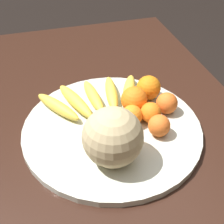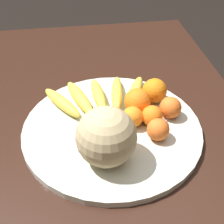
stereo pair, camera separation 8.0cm
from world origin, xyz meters
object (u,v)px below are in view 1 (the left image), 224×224
kitchen_table (89,148)px  fruit_bowl (112,129)px  melon (113,137)px  orange_top_small (132,115)px  orange_front_left (167,103)px  orange_back_right (134,100)px  orange_mid_center (149,88)px  banana_bunch (94,98)px  orange_back_left (113,117)px  orange_front_right (159,126)px  produce_tag (158,118)px  orange_side_extra (151,113)px

kitchen_table → fruit_bowl: fruit_bowl is taller
melon → orange_top_small: (-0.11, 0.08, -0.04)m
orange_front_left → orange_back_right: bearing=-110.2°
orange_front_left → orange_mid_center: 0.08m
banana_bunch → orange_front_left: size_ratio=5.38×
orange_front_left → orange_back_left: 0.16m
orange_back_right → melon: bearing=-33.8°
orange_front_right → orange_back_left: orange_back_left is taller
kitchen_table → orange_mid_center: size_ratio=17.68×
orange_back_left → orange_front_left: bearing=95.7°
orange_back_left → orange_top_small: orange_back_left is taller
orange_mid_center → orange_back_left: size_ratio=1.21×
orange_mid_center → orange_back_left: 0.16m
orange_front_left → produce_tag: orange_front_left is taller
orange_mid_center → orange_back_right: bearing=-53.6°
orange_front_left → orange_back_left: same height
melon → orange_side_extra: (-0.10, 0.14, -0.04)m
kitchen_table → orange_back_left: size_ratio=21.35×
melon → orange_back_right: size_ratio=1.91×
orange_front_left → orange_side_extra: 0.06m
orange_mid_center → orange_side_extra: bearing=-17.6°
orange_front_left → produce_tag: bearing=-55.6°
orange_front_left → orange_top_small: bearing=-78.6°
kitchen_table → orange_back_left: 0.18m
orange_back_left → orange_side_extra: bearing=85.1°
orange_front_left → orange_top_small: orange_front_left is taller
fruit_bowl → orange_front_right: (0.06, 0.11, 0.04)m
melon → orange_mid_center: melon is taller
orange_front_right → orange_top_small: 0.08m
kitchen_table → melon: bearing=8.5°
orange_back_right → orange_mid_center: bearing=126.4°
orange_front_left → orange_back_left: (0.02, -0.16, -0.00)m
banana_bunch → orange_front_left: (0.10, 0.19, 0.01)m
fruit_bowl → orange_top_small: orange_top_small is taller
kitchen_table → orange_side_extra: orange_side_extra is taller
melon → banana_bunch: (-0.22, 0.01, -0.05)m
orange_front_left → kitchen_table: bearing=-101.0°
kitchen_table → orange_front_right: (0.12, 0.16, 0.16)m
melon → orange_top_small: bearing=142.1°
orange_back_right → orange_top_small: 0.06m
orange_top_small → produce_tag: bearing=90.4°
fruit_bowl → orange_front_left: 0.17m
orange_side_extra → melon: bearing=-52.4°
kitchen_table → produce_tag: produce_tag is taller
kitchen_table → produce_tag: bearing=71.2°
banana_bunch → orange_mid_center: bearing=-101.6°
banana_bunch → produce_tag: size_ratio=3.79×
banana_bunch → orange_mid_center: (0.02, 0.16, 0.02)m
melon → orange_top_small: 0.14m
kitchen_table → orange_side_extra: 0.23m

